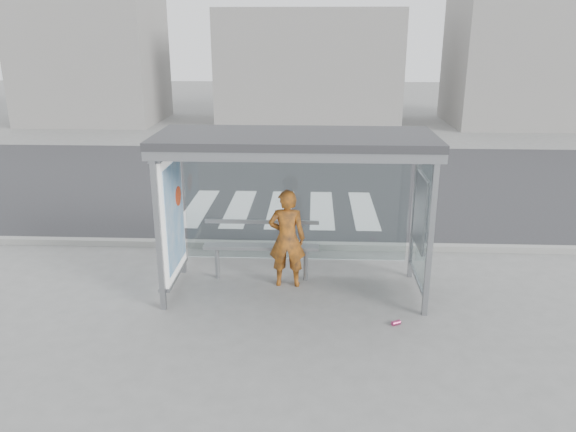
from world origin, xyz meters
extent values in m
plane|color=slate|center=(0.00, 0.00, 0.00)|extent=(80.00, 80.00, 0.00)
cube|color=#2C2C2F|center=(0.00, 7.00, 0.00)|extent=(30.00, 10.00, 0.01)
cube|color=gray|center=(0.00, 1.95, 0.06)|extent=(30.00, 0.18, 0.12)
cube|color=silver|center=(-2.50, 4.50, 0.00)|extent=(0.55, 3.00, 0.00)
cube|color=silver|center=(-1.50, 4.50, 0.00)|extent=(0.55, 3.00, 0.00)
cube|color=silver|center=(-0.50, 4.50, 0.00)|extent=(0.55, 3.00, 0.00)
cube|color=silver|center=(0.50, 4.50, 0.00)|extent=(0.55, 3.00, 0.00)
cube|color=silver|center=(1.50, 4.50, 0.00)|extent=(0.55, 3.00, 0.00)
cube|color=gray|center=(-2.00, -0.70, 1.25)|extent=(0.08, 0.08, 2.50)
cube|color=gray|center=(2.00, -0.70, 1.25)|extent=(0.08, 0.08, 2.50)
cube|color=gray|center=(-2.00, 0.70, 1.25)|extent=(0.08, 0.08, 2.50)
cube|color=gray|center=(2.00, 0.70, 1.25)|extent=(0.08, 0.08, 2.50)
cube|color=#2D2D30|center=(0.00, 0.00, 2.56)|extent=(4.25, 1.65, 0.12)
cube|color=gray|center=(0.00, -0.76, 2.45)|extent=(4.25, 0.06, 0.18)
cube|color=white|center=(0.00, 0.70, 1.30)|extent=(3.80, 0.02, 2.00)
cube|color=white|center=(-2.00, 0.00, 1.30)|extent=(0.15, 1.25, 2.00)
cube|color=#3785C7|center=(-1.92, 0.00, 1.30)|extent=(0.01, 1.10, 1.70)
cylinder|color=red|center=(-1.91, 0.25, 1.55)|extent=(0.02, 0.32, 0.32)
cube|color=white|center=(2.00, 0.00, 1.30)|extent=(0.03, 1.25, 2.00)
cube|color=beige|center=(1.97, 0.05, 1.40)|extent=(0.03, 0.86, 1.16)
cube|color=gray|center=(-10.00, 18.00, 3.00)|extent=(6.00, 5.00, 6.00)
cube|color=gray|center=(0.00, 18.00, 2.50)|extent=(8.00, 5.00, 5.00)
cube|color=gray|center=(9.00, 18.00, 3.50)|extent=(5.00, 5.00, 7.00)
imported|color=#C05F12|center=(-0.13, 0.26, 0.84)|extent=(0.61, 0.41, 1.68)
cube|color=slate|center=(-0.59, 0.47, 0.60)|extent=(1.97, 0.24, 0.05)
cylinder|color=slate|center=(-1.35, 0.47, 0.29)|extent=(0.08, 0.08, 0.57)
cylinder|color=slate|center=(0.18, 0.47, 0.29)|extent=(0.08, 0.08, 0.57)
cube|color=slate|center=(-0.59, 0.66, 0.98)|extent=(1.97, 0.04, 0.07)
cylinder|color=#C13870|center=(1.53, -1.04, 0.04)|extent=(0.15, 0.13, 0.07)
camera|label=1|loc=(0.29, -8.41, 4.11)|focal=35.00mm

